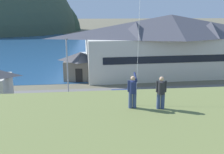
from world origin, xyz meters
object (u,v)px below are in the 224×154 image
storage_shed_waterside (81,65)px  person_companion (161,92)px  moored_boat_wharfside (83,59)px  harbor_lodge (170,44)px  parked_car_corner_spot (39,106)px  person_kite_flyer (133,91)px  wharf_dock (99,62)px  parked_car_mid_row_center (166,127)px  parked_car_back_row_right (120,98)px  parked_car_back_row_left (204,102)px  parking_light_pole (67,66)px  parked_car_mid_row_near (112,126)px  parked_car_mid_row_far (50,127)px

storage_shed_waterside → person_companion: (4.51, -28.72, 4.63)m
moored_boat_wharfside → harbor_lodge: bearing=-42.1°
parked_car_corner_spot → person_kite_flyer: 16.65m
harbor_lodge → wharf_dock: bearing=136.3°
parked_car_mid_row_center → storage_shed_waterside: bearing=109.8°
moored_boat_wharfside → person_kite_flyer: bearing=-86.3°
person_kite_flyer → parked_car_back_row_right: bearing=84.4°
person_companion → person_kite_flyer: bearing=168.9°
moored_boat_wharfside → parked_car_back_row_left: moored_boat_wharfside is taller
parked_car_corner_spot → harbor_lodge: bearing=38.8°
parked_car_mid_row_center → parking_light_pole: parking_light_pole is taller
moored_boat_wharfside → wharf_dock: bearing=-36.0°
wharf_dock → parked_car_back_row_right: (1.00, -24.59, 0.71)m
parked_car_back_row_left → parking_light_pole: parking_light_pole is taller
harbor_lodge → parked_car_back_row_left: size_ratio=6.88×
harbor_lodge → parked_car_back_row_right: size_ratio=7.03×
wharf_dock → parked_car_mid_row_near: size_ratio=2.66×
parked_car_mid_row_far → parked_car_back_row_left: bearing=15.6°
parked_car_back_row_right → parked_car_corner_spot: 9.00m
harbor_lodge → person_kite_flyer: size_ratio=16.02×
parked_car_mid_row_center → parked_car_corner_spot: 13.35m
harbor_lodge → person_kite_flyer: 31.51m
person_kite_flyer → parked_car_mid_row_far: bearing=123.2°
harbor_lodge → parked_car_corner_spot: harbor_lodge is taller
parked_car_back_row_left → parked_car_corner_spot: (-17.95, 0.66, 0.00)m
parked_car_mid_row_near → person_companion: size_ratio=2.48×
parked_car_corner_spot → person_companion: bearing=-57.9°
parking_light_pole → parked_car_mid_row_center: bearing=-49.9°
parked_car_back_row_left → parked_car_back_row_right: bearing=165.7°
moored_boat_wharfside → person_kite_flyer: 42.88m
parked_car_mid_row_far → parked_car_back_row_right: same height
harbor_lodge → parked_car_corner_spot: (-19.17, -15.43, -4.33)m
parked_car_back_row_right → person_kite_flyer: 16.55m
harbor_lodge → storage_shed_waterside: 15.22m
parked_car_mid_row_far → parked_car_mid_row_near: size_ratio=0.98×
parked_car_mid_row_far → wharf_dock: bearing=79.1°
storage_shed_waterside → parked_car_mid_row_center: bearing=-70.2°
parked_car_corner_spot → person_kite_flyer: (7.35, -13.73, 5.88)m
parked_car_corner_spot → person_companion: size_ratio=2.43×
moored_boat_wharfside → parked_car_back_row_left: 32.16m
harbor_lodge → parked_car_back_row_left: bearing=-94.4°
wharf_dock → parked_car_mid_row_far: parked_car_mid_row_far is taller
moored_boat_wharfside → parked_car_mid_row_near: moored_boat_wharfside is taller
parked_car_mid_row_far → person_kite_flyer: bearing=-56.8°
wharf_dock → parked_car_mid_row_center: 32.70m
harbor_lodge → person_companion: (-10.38, -29.45, 1.53)m
harbor_lodge → parked_car_mid_row_near: (-12.05, -21.04, -4.33)m
wharf_dock → parked_car_mid_row_near: parked_car_mid_row_near is taller
parked_car_back_row_left → moored_boat_wharfside: bearing=114.5°
parked_car_back_row_right → parked_car_mid_row_near: (-1.73, -7.28, 0.00)m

